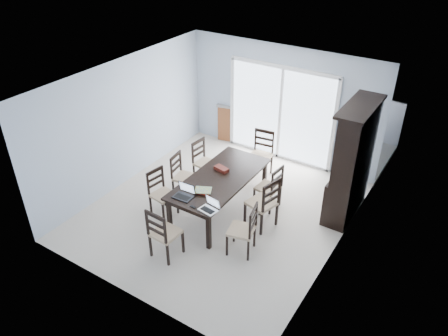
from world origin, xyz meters
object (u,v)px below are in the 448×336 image
Objects in this scene: china_hutch at (352,163)px; chair_end_near at (161,230)px; dining_table at (220,181)px; chair_left_far at (202,157)px; chair_right_far at (272,184)px; laptop_silver at (208,208)px; laptop_dark at (183,195)px; hot_tub at (261,115)px; chair_end_far at (262,149)px; chair_right_near at (247,225)px; game_box at (221,169)px; cell_phone at (193,207)px; chair_left_mid at (181,171)px; chair_right_mid at (266,199)px; chair_left_near at (160,188)px.

chair_end_near is at bearing -126.61° from china_hutch.
dining_table is 1.15m from chair_left_far.
china_hutch reaches higher than chair_left_far.
laptop_silver is at bearing 170.22° from chair_right_far.
hot_tub is at bearing 97.39° from laptop_dark.
chair_right_near is at bearing 105.53° from chair_end_far.
china_hutch reaches higher than laptop_silver.
game_box is 3.29m from hot_tub.
laptop_silver is at bearing -73.05° from hot_tub.
laptop_dark is at bearing -94.65° from game_box.
game_box is (0.79, -0.50, 0.22)m from chair_left_far.
chair_right_near is at bearing 23.87° from cell_phone.
chair_right_mid is (1.91, -0.04, 0.08)m from chair_left_mid.
chair_right_far reaches higher than dining_table.
china_hutch is 1.84× the size of chair_right_mid.
cell_phone is (1.01, -1.72, 0.20)m from chair_left_far.
laptop_dark is at bearing 31.85° from chair_left_mid.
chair_end_near is 4.03× the size of game_box.
chair_end_near is at bearing 163.19° from chair_right_far.
laptop_silver is (-1.64, -2.20, -0.27)m from china_hutch.
chair_right_far is (0.79, 0.59, -0.11)m from dining_table.
chair_left_mid is 1.67m from laptop_silver.
hot_tub is (-1.90, 3.38, -0.16)m from chair_right_mid.
cell_phone is at bearing 73.62° from chair_end_near.
dining_table is at bearing -74.47° from hot_tub.
chair_left_near is at bearing 130.83° from chair_right_far.
dining_table is 6.75× the size of laptop_silver.
dining_table is at bearing -148.29° from china_hutch.
chair_left_mid is at bearing 151.93° from laptop_silver.
chair_end_far is at bearing -61.43° from hot_tub.
dining_table is at bearing 104.59° from cell_phone.
chair_left_near is 1.36m from chair_left_far.
chair_left_mid is 2.11m from chair_right_near.
laptop_dark is (-0.23, -2.47, 0.19)m from chair_end_far.
chair_right_far reaches higher than laptop_silver.
chair_end_near reaches higher than chair_right_near.
chair_left_near is 0.94× the size of chair_end_near.
chair_end_far is at bearing 88.84° from dining_table.
chair_left_far is 0.99× the size of chair_right_far.
chair_end_near reaches higher than game_box.
china_hutch is 3.54m from chair_left_near.
laptop_dark is 1.09m from game_box.
chair_right_near is at bearing -117.00° from china_hutch.
chair_left_mid reaches higher than hot_tub.
laptop_silver is at bearing 85.96° from chair_left_near.
hot_tub is at bearing -68.47° from chair_end_far.
chair_end_far is 0.54× the size of hot_tub.
chair_left_near reaches higher than hot_tub.
china_hutch is 2.29m from chair_right_near.
hot_tub is (-0.83, 3.16, -0.31)m from game_box.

